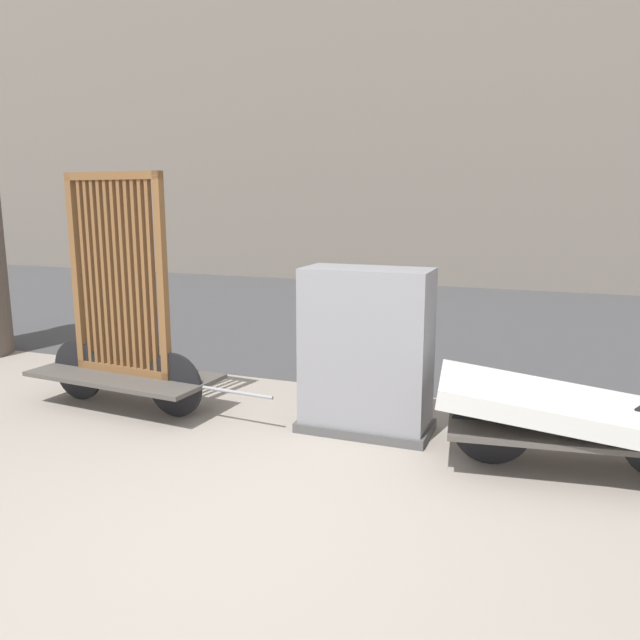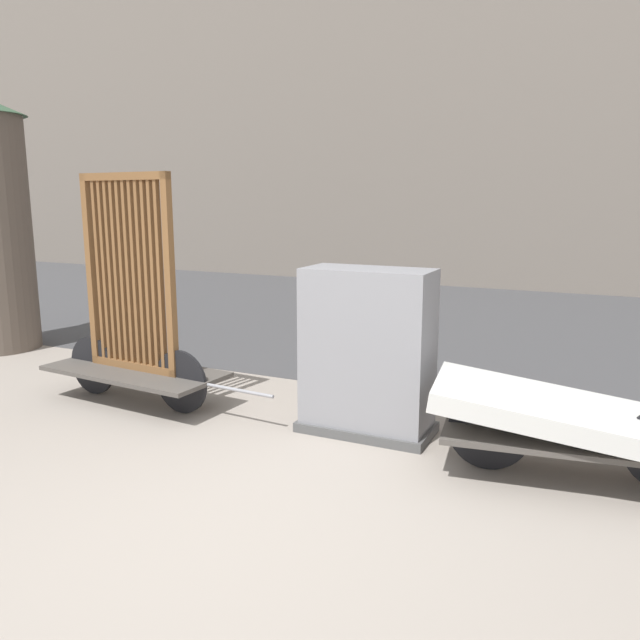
% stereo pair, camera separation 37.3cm
% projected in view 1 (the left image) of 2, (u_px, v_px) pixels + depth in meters
% --- Properties ---
extents(ground_plane, '(60.00, 60.00, 0.00)m').
position_uv_depth(ground_plane, '(218.00, 533.00, 3.68)').
color(ground_plane, gray).
extents(road_strip, '(56.00, 8.03, 0.01)m').
position_uv_depth(road_strip, '(438.00, 320.00, 10.11)').
color(road_strip, '#424244').
rests_on(road_strip, ground_plane).
extents(bike_cart_with_bedframe, '(2.52, 0.90, 2.17)m').
position_uv_depth(bike_cart_with_bedframe, '(122.00, 332.00, 5.76)').
color(bike_cart_with_bedframe, '#4C4742').
rests_on(bike_cart_with_bedframe, ground_plane).
extents(bike_cart_with_mattress, '(2.62, 1.12, 0.67)m').
position_uv_depth(bike_cart_with_mattress, '(578.00, 415.00, 4.44)').
color(bike_cart_with_mattress, '#4C4742').
rests_on(bike_cart_with_mattress, ground_plane).
extents(utility_cabinet, '(1.11, 0.56, 1.39)m').
position_uv_depth(utility_cabinet, '(366.00, 356.00, 5.19)').
color(utility_cabinet, '#4C4C4C').
rests_on(utility_cabinet, ground_plane).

